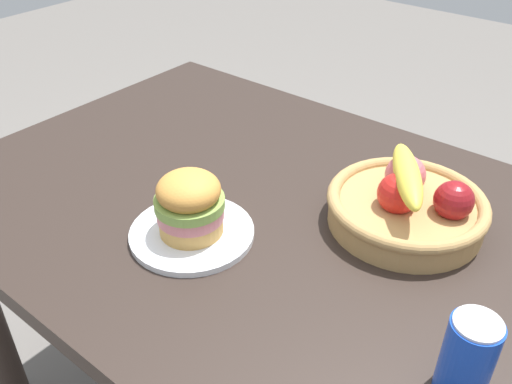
% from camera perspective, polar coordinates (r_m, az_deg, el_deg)
% --- Properties ---
extents(dining_table, '(1.40, 0.90, 0.75)m').
position_cam_1_polar(dining_table, '(1.11, 3.10, -6.47)').
color(dining_table, '#2D231E').
rests_on(dining_table, ground_plane).
extents(plate, '(0.22, 0.22, 0.01)m').
position_cam_1_polar(plate, '(1.00, -6.61, -4.21)').
color(plate, white).
rests_on(plate, dining_table).
extents(sandwich, '(0.12, 0.12, 0.12)m').
position_cam_1_polar(sandwich, '(0.96, -6.86, -1.19)').
color(sandwich, tan).
rests_on(sandwich, plate).
extents(soda_can, '(0.07, 0.07, 0.13)m').
position_cam_1_polar(soda_can, '(0.77, 20.95, -15.65)').
color(soda_can, blue).
rests_on(soda_can, dining_table).
extents(fruit_basket, '(0.29, 0.29, 0.14)m').
position_cam_1_polar(fruit_basket, '(1.04, 15.34, -1.18)').
color(fruit_basket, tan).
rests_on(fruit_basket, dining_table).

